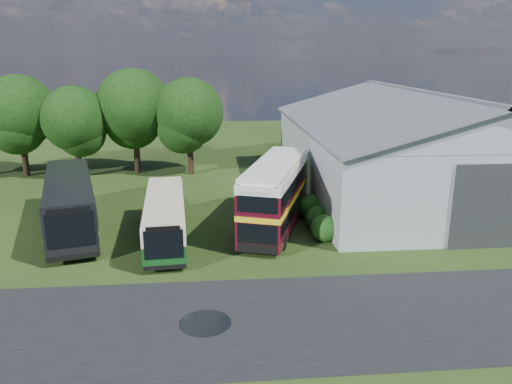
{
  "coord_description": "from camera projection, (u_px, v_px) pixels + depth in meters",
  "views": [
    {
      "loc": [
        -1.06,
        -21.74,
        10.99
      ],
      "look_at": [
        1.64,
        8.0,
        2.56
      ],
      "focal_mm": 35.0,
      "sensor_mm": 36.0,
      "label": 1
    }
  ],
  "objects": [
    {
      "name": "tree_left_a",
      "position": [
        19.0,
        111.0,
        44.23
      ],
      "size": [
        6.46,
        6.46,
        9.12
      ],
      "color": "black",
      "rests_on": "ground"
    },
    {
      "name": "shrub_mid",
      "position": [
        317.0,
        229.0,
        32.07
      ],
      "size": [
        1.6,
        1.6,
        1.6
      ],
      "primitive_type": "sphere",
      "color": "#194714",
      "rests_on": "ground"
    },
    {
      "name": "shrub_back",
      "position": [
        311.0,
        219.0,
        33.99
      ],
      "size": [
        1.8,
        1.8,
        1.8
      ],
      "primitive_type": "sphere",
      "color": "#194714",
      "rests_on": "ground"
    },
    {
      "name": "tree_right_a",
      "position": [
        189.0,
        113.0,
        44.92
      ],
      "size": [
        6.26,
        6.26,
        8.83
      ],
      "color": "black",
      "rests_on": "ground"
    },
    {
      "name": "puddle",
      "position": [
        205.0,
        323.0,
        20.91
      ],
      "size": [
        2.2,
        2.2,
        0.01
      ],
      "primitive_type": "cylinder",
      "color": "black",
      "rests_on": "ground"
    },
    {
      "name": "ground",
      "position": [
        237.0,
        289.0,
        23.91
      ],
      "size": [
        120.0,
        120.0,
        0.0
      ],
      "primitive_type": "plane",
      "color": "#1A3210",
      "rests_on": "ground"
    },
    {
      "name": "tree_left_b",
      "position": [
        75.0,
        119.0,
        43.88
      ],
      "size": [
        5.78,
        5.78,
        8.16
      ],
      "color": "black",
      "rests_on": "ground"
    },
    {
      "name": "bus_maroon_double",
      "position": [
        276.0,
        195.0,
        31.65
      ],
      "size": [
        5.76,
        10.5,
        4.39
      ],
      "rotation": [
        0.0,
        0.0,
        -0.33
      ],
      "color": "black",
      "rests_on": "ground"
    },
    {
      "name": "storage_shed",
      "position": [
        415.0,
        141.0,
        39.41
      ],
      "size": [
        18.8,
        24.8,
        8.15
      ],
      "color": "gray",
      "rests_on": "ground"
    },
    {
      "name": "shrub_front",
      "position": [
        324.0,
        240.0,
        30.15
      ],
      "size": [
        1.7,
        1.7,
        1.7
      ],
      "primitive_type": "sphere",
      "color": "#194714",
      "rests_on": "ground"
    },
    {
      "name": "tree_mid",
      "position": [
        134.0,
        106.0,
        45.3
      ],
      "size": [
        6.8,
        6.8,
        9.6
      ],
      "color": "black",
      "rests_on": "ground"
    },
    {
      "name": "bus_green_single",
      "position": [
        165.0,
        217.0,
        29.76
      ],
      "size": [
        2.98,
        10.03,
        2.73
      ],
      "rotation": [
        0.0,
        0.0,
        0.07
      ],
      "color": "black",
      "rests_on": "ground"
    },
    {
      "name": "bus_dark_single",
      "position": [
        70.0,
        203.0,
        31.5
      ],
      "size": [
        5.91,
        12.49,
        3.36
      ],
      "rotation": [
        0.0,
        0.0,
        0.27
      ],
      "color": "black",
      "rests_on": "ground"
    },
    {
      "name": "asphalt_road",
      "position": [
        311.0,
        318.0,
        21.3
      ],
      "size": [
        60.0,
        8.0,
        0.02
      ],
      "primitive_type": "cube",
      "color": "black",
      "rests_on": "ground"
    }
  ]
}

